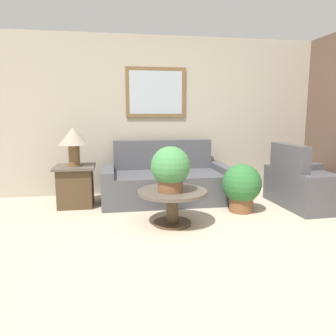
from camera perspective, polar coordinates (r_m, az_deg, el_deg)
The scene contains 9 objects.
ground_plane at distance 3.33m, azimuth 9.13°, elevation -14.56°, with size 20.00×20.00×0.00m, color #BCAD93.
wall_back at distance 5.62m, azimuth 0.65°, elevation 9.10°, with size 6.93×0.09×2.60m.
couch_main at distance 5.11m, azimuth -0.31°, elevation -2.50°, with size 1.96×0.98×0.92m.
armchair at distance 5.24m, azimuth 23.42°, elevation -3.01°, with size 0.99×1.18×0.92m.
coffee_table at distance 4.01m, azimuth 0.75°, elevation -5.54°, with size 0.85×0.85×0.43m.
side_table at distance 4.99m, azimuth -15.79°, elevation -2.94°, with size 0.57×0.57×0.60m.
table_lamp at distance 4.89m, azimuth -16.15°, elevation 4.87°, with size 0.43×0.43×0.56m.
potted_plant_on_table at distance 3.87m, azimuth 0.43°, elevation -0.02°, with size 0.47×0.47×0.54m.
potted_plant_floor at distance 4.62m, azimuth 12.72°, elevation -3.07°, with size 0.54×0.54×0.67m.
Camera 1 is at (-1.00, -2.87, 1.35)m, focal length 35.00 mm.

